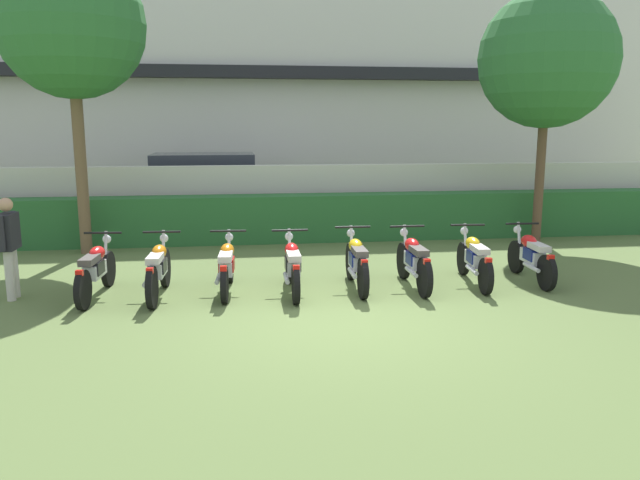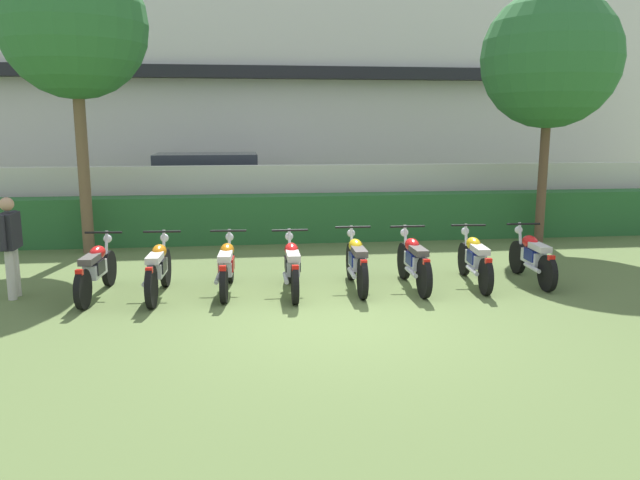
% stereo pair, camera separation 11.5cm
% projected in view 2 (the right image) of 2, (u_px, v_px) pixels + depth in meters
% --- Properties ---
extents(ground, '(60.00, 60.00, 0.00)m').
position_uv_depth(ground, '(338.00, 320.00, 8.59)').
color(ground, '#566B38').
extents(building, '(24.74, 6.50, 7.91)m').
position_uv_depth(building, '(276.00, 87.00, 21.71)').
color(building, silver).
rests_on(building, ground).
extents(compound_wall, '(23.50, 0.30, 1.71)m').
position_uv_depth(compound_wall, '(295.00, 201.00, 14.95)').
color(compound_wall, beige).
rests_on(compound_wall, ground).
extents(hedge_row, '(18.80, 0.70, 1.08)m').
position_uv_depth(hedge_row, '(298.00, 218.00, 14.33)').
color(hedge_row, '#28602D').
rests_on(hedge_row, ground).
extents(parked_car, '(4.51, 2.09, 1.89)m').
position_uv_depth(parked_car, '(213.00, 189.00, 16.89)').
color(parked_car, silver).
rests_on(parked_car, ground).
extents(tree_near_inspector, '(2.91, 2.91, 6.07)m').
position_uv_depth(tree_near_inspector, '(74.00, 26.00, 12.25)').
color(tree_near_inspector, brown).
rests_on(tree_near_inspector, ground).
extents(tree_far_side, '(3.02, 3.02, 5.59)m').
position_uv_depth(tree_far_side, '(550.00, 59.00, 13.57)').
color(tree_far_side, brown).
rests_on(tree_far_side, ground).
extents(motorcycle_in_row_0, '(0.60, 1.95, 0.96)m').
position_uv_depth(motorcycle_in_row_0, '(96.00, 269.00, 9.70)').
color(motorcycle_in_row_0, black).
rests_on(motorcycle_in_row_0, ground).
extents(motorcycle_in_row_1, '(0.60, 1.90, 0.98)m').
position_uv_depth(motorcycle_in_row_1, '(158.00, 268.00, 9.71)').
color(motorcycle_in_row_1, black).
rests_on(motorcycle_in_row_1, ground).
extents(motorcycle_in_row_2, '(0.60, 1.84, 0.94)m').
position_uv_depth(motorcycle_in_row_2, '(227.00, 265.00, 9.98)').
color(motorcycle_in_row_2, black).
rests_on(motorcycle_in_row_2, ground).
extents(motorcycle_in_row_3, '(0.60, 1.89, 0.96)m').
position_uv_depth(motorcycle_in_row_3, '(292.00, 266.00, 9.93)').
color(motorcycle_in_row_3, black).
rests_on(motorcycle_in_row_3, ground).
extents(motorcycle_in_row_4, '(0.60, 1.86, 0.98)m').
position_uv_depth(motorcycle_in_row_4, '(356.00, 262.00, 10.17)').
color(motorcycle_in_row_4, black).
rests_on(motorcycle_in_row_4, ground).
extents(motorcycle_in_row_5, '(0.60, 1.87, 0.98)m').
position_uv_depth(motorcycle_in_row_5, '(414.00, 261.00, 10.23)').
color(motorcycle_in_row_5, black).
rests_on(motorcycle_in_row_5, ground).
extents(motorcycle_in_row_6, '(0.60, 1.91, 0.95)m').
position_uv_depth(motorcycle_in_row_6, '(475.00, 259.00, 10.45)').
color(motorcycle_in_row_6, black).
rests_on(motorcycle_in_row_6, ground).
extents(motorcycle_in_row_7, '(0.60, 1.84, 0.95)m').
position_uv_depth(motorcycle_in_row_7, '(532.00, 257.00, 10.61)').
color(motorcycle_in_row_7, black).
rests_on(motorcycle_in_row_7, ground).
extents(inspector_person, '(0.22, 0.65, 1.58)m').
position_uv_depth(inspector_person, '(10.00, 240.00, 9.55)').
color(inspector_person, beige).
rests_on(inspector_person, ground).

